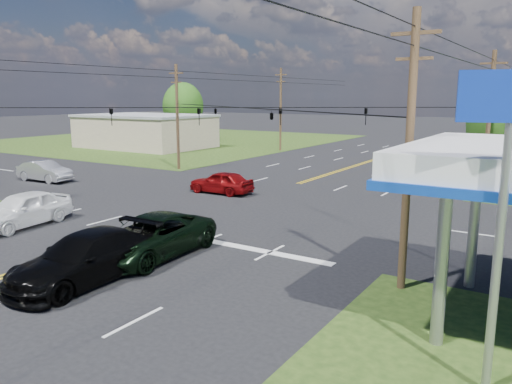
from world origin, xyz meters
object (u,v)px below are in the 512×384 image
Objects in this scene: pole_left_far at (281,109)px; tree_far_l at (183,106)px; suv_black at (86,258)px; sedan_silver at (45,171)px; pickup_white at (23,209)px; pickup_dkgreen at (151,237)px; pole_ne at (488,125)px; tree_right_a at (511,124)px; polesign_se at (508,147)px; pole_se at (409,150)px; pole_nw at (177,116)px; retail_nw at (146,132)px.

tree_far_l is at bearing 168.11° from pole_left_far.
sedan_silver is at bearing 147.25° from suv_black.
pickup_white is at bearing -80.13° from pole_left_far.
pickup_dkgreen is at bearing -50.95° from tree_far_l.
pole_ne reaches higher than sedan_silver.
tree_right_a reaches higher than pickup_dkgreen.
tree_far_l is 1.19× the size of polesign_se.
pole_se reaches higher than pickup_white.
pole_left_far is (0.00, 19.00, 0.25)m from pole_nw.
tree_right_a is 1.54× the size of pickup_white.
tree_far_l reaches higher than retail_nw.
pole_nw is 1.51× the size of pickup_dkgreen.
pickup_white is (6.78, -20.00, -4.01)m from pole_nw.
tree_right_a is 1.12× the size of polesign_se.
tree_far_l is 50.32m from pickup_white.
pickup_dkgreen is 3.34m from suv_black.
polesign_se is (3.50, -23.27, 0.76)m from pole_ne.
pole_nw is 1.54× the size of suv_black.
pole_nw is at bearing -50.44° from tree_far_l.
tree_far_l is at bearing 101.31° from retail_nw.
pole_left_far is (17.00, 6.00, 3.17)m from retail_nw.
suv_black is 9.85m from pickup_white.
pickup_white reaches higher than sedan_silver.
polesign_se is (2.50, -26.27, 0.81)m from tree_right_a.
pole_nw reaches higher than tree_far_l.
retail_nw is 46.78m from pickup_dkgreen.
pole_se is 19.73m from pickup_white.
pole_se is 1.16× the size of tree_right_a.
suv_black is at bearing -112.56° from tree_right_a.
tree_far_l is 1.42× the size of suv_black.
suv_black is (-10.00, -23.48, -4.02)m from pole_ne.
pole_nw is (17.00, -13.00, 2.92)m from retail_nw.
pole_ne is 28.02m from pickup_white.
pole_nw reaches higher than tree_right_a.
pole_se is 1.54× the size of suv_black.
tree_right_a is at bearing -23.50° from tree_far_l.
sedan_silver is (-20.66, 9.41, -0.07)m from pickup_dkgreen.
pole_nw reaches higher than sedan_silver.
pickup_white is (-9.22, 3.48, 0.01)m from suv_black.
pole_left_far reaches higher than suv_black.
pole_left_far is 1.62× the size of suv_black.
polesign_se reaches higher than pickup_white.
suv_black is at bearing -55.73° from pole_nw.
pole_nw reaches higher than retail_nw.
pole_nw is at bearing -27.20° from sedan_silver.
sedan_silver is at bearing -62.52° from retail_nw.
polesign_se is at bearing -38.27° from pole_nw.
pole_nw is at bearing 101.54° from pickup_white.
suv_black is at bearing -125.42° from sedan_silver.
pole_left_far is at bearing -12.64° from sedan_silver.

